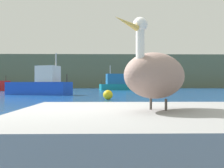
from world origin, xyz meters
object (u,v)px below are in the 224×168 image
at_px(pelican, 156,75).
at_px(mooring_buoy, 108,95).
at_px(fishing_boat_blue, 41,85).
at_px(fishing_boat_teal, 122,84).

relative_size(pelican, mooring_buoy, 2.24).
bearing_deg(fishing_boat_blue, pelican, -53.21).
relative_size(pelican, fishing_boat_teal, 0.17).
distance_m(pelican, fishing_boat_teal, 40.57).
height_order(pelican, fishing_boat_teal, fishing_boat_teal).
height_order(pelican, mooring_buoy, pelican).
distance_m(fishing_boat_teal, mooring_buoy, 26.20).
bearing_deg(mooring_buoy, fishing_boat_teal, 84.89).
xyz_separation_m(pelican, mooring_buoy, (-0.45, 14.44, -0.82)).
xyz_separation_m(fishing_boat_teal, mooring_buoy, (-2.33, -26.09, -0.57)).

